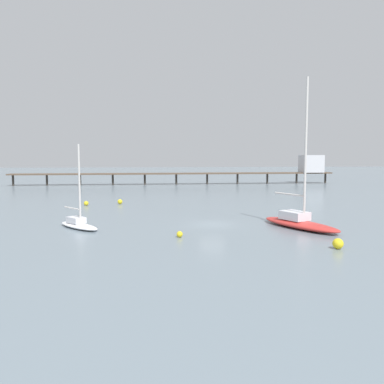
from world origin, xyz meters
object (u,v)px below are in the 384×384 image
at_px(pier, 251,168).
at_px(mooring_buoy_inner, 338,244).
at_px(mooring_buoy_mid, 86,203).
at_px(sailboat_white, 78,223).
at_px(mooring_buoy_far, 120,202).
at_px(sailboat_red, 299,220).
at_px(mooring_buoy_near, 180,234).

relative_size(pier, mooring_buoy_inner, 96.83).
relative_size(mooring_buoy_mid, mooring_buoy_inner, 0.80).
xyz_separation_m(sailboat_white, mooring_buoy_far, (2.55, 18.65, -0.19)).
height_order(sailboat_white, mooring_buoy_mid, sailboat_white).
height_order(sailboat_red, mooring_buoy_near, sailboat_red).
xyz_separation_m(mooring_buoy_mid, mooring_buoy_far, (4.59, 1.34, 0.02)).
bearing_deg(mooring_buoy_near, mooring_buoy_far, 106.05).
xyz_separation_m(sailboat_red, mooring_buoy_inner, (-0.34, -8.56, -0.34)).
relative_size(pier, mooring_buoy_near, 146.48).
relative_size(mooring_buoy_mid, mooring_buoy_far, 0.93).
distance_m(pier, sailboat_red, 59.73).
bearing_deg(mooring_buoy_inner, sailboat_white, 152.91).
xyz_separation_m(mooring_buoy_far, mooring_buoy_inner, (18.44, -29.38, 0.06)).
relative_size(mooring_buoy_near, mooring_buoy_inner, 0.66).
bearing_deg(pier, mooring_buoy_far, -127.78).
relative_size(sailboat_white, mooring_buoy_near, 15.10).
bearing_deg(mooring_buoy_inner, pier, 80.78).
bearing_deg(mooring_buoy_mid, pier, 49.12).
bearing_deg(sailboat_white, mooring_buoy_far, 82.23).
height_order(mooring_buoy_near, mooring_buoy_far, mooring_buoy_far).
bearing_deg(mooring_buoy_far, pier, 52.22).
bearing_deg(mooring_buoy_mid, sailboat_red, -39.82).
bearing_deg(mooring_buoy_far, sailboat_white, -97.77).
xyz_separation_m(pier, mooring_buoy_near, (-22.46, -61.84, -3.60)).
bearing_deg(mooring_buoy_mid, mooring_buoy_far, 16.28).
xyz_separation_m(sailboat_red, sailboat_white, (-21.32, 2.17, -0.21)).
relative_size(mooring_buoy_near, mooring_buoy_far, 0.77).
height_order(mooring_buoy_mid, mooring_buoy_inner, mooring_buoy_inner).
xyz_separation_m(pier, mooring_buoy_inner, (-10.92, -67.26, -3.47)).
bearing_deg(sailboat_red, pier, 79.78).
bearing_deg(mooring_buoy_near, mooring_buoy_mid, 116.92).
xyz_separation_m(mooring_buoy_mid, mooring_buoy_inner, (23.03, -28.04, 0.08)).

